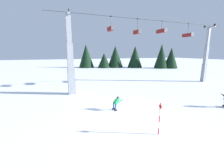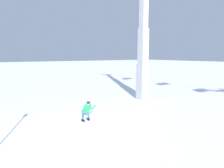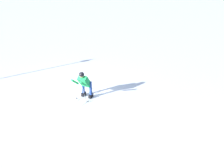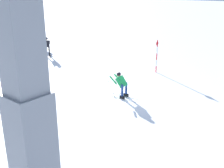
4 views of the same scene
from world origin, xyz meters
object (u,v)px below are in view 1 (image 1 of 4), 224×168
object	(u,v)px
lift_tower_far	(205,59)
chairlift_seat_middle	(161,31)
chairlift_seat_second	(137,32)
trail_marker_pole	(159,118)
chairlift_seat_nearest	(111,28)
lift_tower_near	(70,62)
chairlift_seat_fourth	(187,35)
skier_carving_main	(116,102)

from	to	relation	value
lift_tower_far	chairlift_seat_middle	distance (m)	12.07
chairlift_seat_second	trail_marker_pole	size ratio (longest dim) A/B	0.97
chairlift_seat_nearest	chairlift_seat_second	world-z (taller)	same
chairlift_seat_second	trail_marker_pole	bearing A→B (deg)	-113.45
chairlift_seat_middle	trail_marker_pole	bearing A→B (deg)	-127.82
lift_tower_near	lift_tower_far	bearing A→B (deg)	-0.00
chairlift_seat_second	trail_marker_pole	world-z (taller)	chairlift_seat_second
lift_tower_far	chairlift_seat_nearest	bearing A→B (deg)	-180.00
lift_tower_far	chairlift_seat_fourth	world-z (taller)	lift_tower_far
chairlift_seat_nearest	lift_tower_far	bearing A→B (deg)	0.00
skier_carving_main	lift_tower_far	world-z (taller)	lift_tower_far
chairlift_seat_fourth	chairlift_seat_middle	bearing A→B (deg)	180.00
chairlift_seat_fourth	trail_marker_pole	xyz separation A→B (m)	(-16.16, -13.34, -7.60)
skier_carving_main	chairlift_seat_fourth	world-z (taller)	chairlift_seat_fourth
skier_carving_main	lift_tower_near	distance (m)	9.42
chairlift_seat_middle	skier_carving_main	bearing A→B (deg)	-144.93
chairlift_seat_nearest	chairlift_seat_fourth	size ratio (longest dim) A/B	0.87
lift_tower_near	trail_marker_pole	size ratio (longest dim) A/B	4.67
lift_tower_near	chairlift_seat_middle	xyz separation A→B (m)	(14.78, 0.00, 4.76)
trail_marker_pole	lift_tower_near	bearing A→B (deg)	108.35
skier_carving_main	chairlift_seat_nearest	size ratio (longest dim) A/B	0.89
chairlift_seat_fourth	trail_marker_pole	size ratio (longest dim) A/B	0.99
lift_tower_far	chairlift_seat_second	world-z (taller)	lift_tower_far
chairlift_seat_nearest	lift_tower_near	bearing A→B (deg)	180.00
skier_carving_main	trail_marker_pole	size ratio (longest dim) A/B	0.77
chairlift_seat_second	lift_tower_far	bearing A→B (deg)	0.00
chairlift_seat_fourth	lift_tower_near	bearing A→B (deg)	180.00
skier_carving_main	trail_marker_pole	xyz separation A→B (m)	(1.00, -5.37, 0.44)
lift_tower_near	chairlift_seat_fourth	bearing A→B (deg)	-0.00
lift_tower_far	chairlift_seat_middle	world-z (taller)	lift_tower_far
chairlift_seat_second	chairlift_seat_middle	size ratio (longest dim) A/B	1.07
lift_tower_far	chairlift_seat_middle	xyz separation A→B (m)	(-11.14, 0.00, 4.67)
lift_tower_near	lift_tower_far	distance (m)	25.92
skier_carving_main	lift_tower_near	bearing A→B (deg)	113.25
skier_carving_main	lift_tower_far	xyz separation A→B (m)	(22.49, 7.97, 3.75)
chairlift_seat_second	chairlift_seat_fourth	world-z (taller)	same
lift_tower_near	trail_marker_pole	world-z (taller)	lift_tower_near
lift_tower_far	chairlift_seat_second	bearing A→B (deg)	180.00
chairlift_seat_second	lift_tower_near	bearing A→B (deg)	180.00
skier_carving_main	chairlift_seat_nearest	world-z (taller)	chairlift_seat_nearest
skier_carving_main	chairlift_seat_second	size ratio (longest dim) A/B	0.79
chairlift_seat_second	skier_carving_main	bearing A→B (deg)	-130.41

